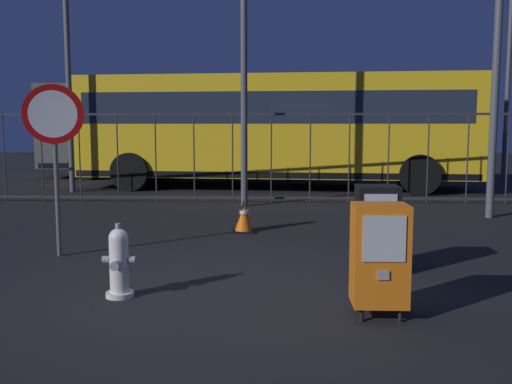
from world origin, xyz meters
TOP-DOWN VIEW (x-y plane):
  - ground_plane at (0.00, 0.00)m, footprint 60.00×60.00m
  - fire_hydrant at (-1.02, -0.20)m, footprint 0.33×0.31m
  - newspaper_box_primary at (1.71, 0.85)m, footprint 0.48×0.42m
  - newspaper_box_secondary at (1.47, -0.70)m, footprint 0.48×0.42m
  - stop_sign at (-2.30, 1.55)m, footprint 0.71×0.31m
  - traffic_cone at (0.02, 3.33)m, footprint 0.36×0.36m
  - fence_barrier at (0.00, 6.92)m, footprint 18.03×0.04m
  - bus_near at (0.50, 9.92)m, footprint 10.68×3.50m
  - bus_far at (-1.84, 13.42)m, footprint 10.64×3.31m
  - street_light_far_right at (7.75, 12.69)m, footprint 0.32×0.32m

SIDE VIEW (x-z plane):
  - ground_plane at x=0.00m, z-range 0.00..0.00m
  - traffic_cone at x=0.02m, z-range -0.01..0.52m
  - fire_hydrant at x=-1.02m, z-range -0.02..0.72m
  - newspaper_box_primary at x=1.71m, z-range 0.06..1.08m
  - newspaper_box_secondary at x=1.47m, z-range 0.06..1.08m
  - fence_barrier at x=0.00m, z-range 0.02..2.02m
  - stop_sign at x=-2.30m, z-range 0.49..2.72m
  - bus_near at x=0.50m, z-range 0.21..3.21m
  - bus_far at x=-1.84m, z-range 0.21..3.21m
  - street_light_far_right at x=7.75m, z-range 0.58..8.96m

